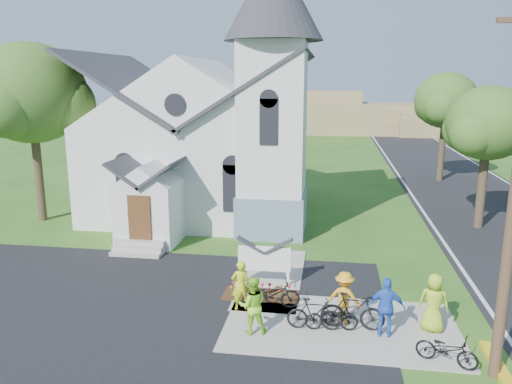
% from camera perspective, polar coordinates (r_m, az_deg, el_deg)
% --- Properties ---
extents(ground, '(120.00, 120.00, 0.00)m').
position_cam_1_polar(ground, '(15.46, 3.90, -15.62)').
color(ground, '#2A5919').
rests_on(ground, ground).
extents(parking_lot, '(20.00, 16.00, 0.02)m').
position_cam_1_polar(parking_lot, '(15.87, -24.00, -15.95)').
color(parking_lot, black).
rests_on(parking_lot, ground).
extents(road, '(8.00, 90.00, 0.02)m').
position_cam_1_polar(road, '(30.82, 25.25, -2.17)').
color(road, black).
rests_on(road, ground).
extents(sidewalk, '(7.00, 4.00, 0.05)m').
position_cam_1_polar(sidewalk, '(15.86, 9.65, -14.89)').
color(sidewalk, gray).
rests_on(sidewalk, ground).
extents(church, '(12.35, 12.00, 13.00)m').
position_cam_1_polar(church, '(26.91, -5.47, 8.32)').
color(church, silver).
rests_on(church, ground).
extents(church_sign, '(2.20, 0.40, 1.70)m').
position_cam_1_polar(church_sign, '(18.05, 0.97, -7.68)').
color(church_sign, gray).
rests_on(church_sign, ground).
extents(flower_bed, '(2.60, 1.10, 0.07)m').
position_cam_1_polar(flower_bed, '(17.61, 0.56, -11.73)').
color(flower_bed, '#36200E').
rests_on(flower_bed, ground).
extents(tree_lot_corner, '(5.60, 5.60, 9.15)m').
position_cam_1_polar(tree_lot_corner, '(27.94, -24.35, 10.21)').
color(tree_lot_corner, '#35281D').
rests_on(tree_lot_corner, ground).
extents(tree_road_near, '(4.00, 4.00, 7.05)m').
position_cam_1_polar(tree_road_near, '(26.71, 25.01, 7.06)').
color(tree_road_near, '#35281D').
rests_on(tree_road_near, ground).
extents(tree_road_mid, '(4.40, 4.40, 7.80)m').
position_cam_1_polar(tree_road_mid, '(38.42, 20.87, 9.71)').
color(tree_road_mid, '#35281D').
rests_on(tree_road_mid, ground).
extents(distant_hills, '(61.00, 10.00, 5.60)m').
position_cam_1_polar(distant_hills, '(70.11, 10.58, 8.45)').
color(distant_hills, olive).
rests_on(distant_hills, ground).
extents(cyclist_0, '(0.70, 0.59, 1.65)m').
position_cam_1_polar(cyclist_0, '(16.29, -1.78, -10.62)').
color(cyclist_0, '#BDD218').
rests_on(cyclist_0, sidewalk).
extents(bike_0, '(1.99, 1.07, 0.99)m').
position_cam_1_polar(bike_0, '(16.45, 1.75, -11.63)').
color(bike_0, black).
rests_on(bike_0, sidewalk).
extents(cyclist_1, '(0.96, 0.83, 1.72)m').
position_cam_1_polar(cyclist_1, '(14.90, -0.41, -12.81)').
color(cyclist_1, '#98E32A').
rests_on(cyclist_1, sidewalk).
extents(bike_1, '(1.65, 0.51, 0.99)m').
position_cam_1_polar(bike_1, '(15.31, 6.70, -13.68)').
color(bike_1, black).
rests_on(bike_1, sidewalk).
extents(cyclist_2, '(1.09, 0.53, 1.79)m').
position_cam_1_polar(cyclist_2, '(15.16, 14.67, -12.63)').
color(cyclist_2, blue).
rests_on(cyclist_2, sidewalk).
extents(bike_2, '(1.62, 0.70, 0.83)m').
position_cam_1_polar(bike_2, '(15.38, 8.62, -13.94)').
color(bike_2, black).
rests_on(bike_2, sidewalk).
extents(cyclist_3, '(1.17, 0.86, 1.63)m').
position_cam_1_polar(cyclist_3, '(15.72, 10.05, -11.77)').
color(cyclist_3, orange).
rests_on(cyclist_3, sidewalk).
extents(bike_3, '(1.92, 0.64, 1.14)m').
position_cam_1_polar(bike_3, '(15.48, 10.98, -13.22)').
color(bike_3, black).
rests_on(bike_3, sidewalk).
extents(cyclist_4, '(0.98, 0.76, 1.79)m').
position_cam_1_polar(cyclist_4, '(15.86, 19.65, -11.82)').
color(cyclist_4, '#9FC625').
rests_on(cyclist_4, sidewalk).
extents(bike_4, '(1.67, 1.12, 0.83)m').
position_cam_1_polar(bike_4, '(14.50, 20.97, -16.48)').
color(bike_4, black).
rests_on(bike_4, sidewalk).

